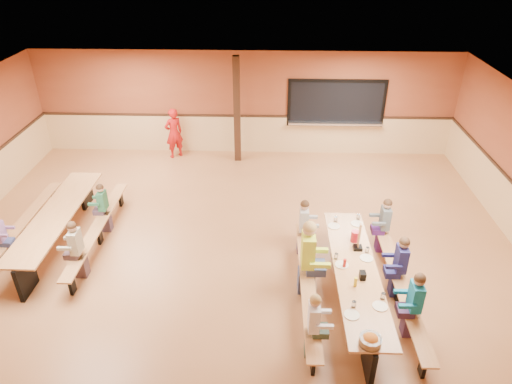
{
  "coord_description": "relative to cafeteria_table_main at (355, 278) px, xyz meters",
  "views": [
    {
      "loc": [
        0.73,
        -7.59,
        5.9
      ],
      "look_at": [
        0.46,
        0.55,
        1.15
      ],
      "focal_mm": 32.0,
      "sensor_mm": 36.0,
      "label": 1
    }
  ],
  "objects": [
    {
      "name": "ground",
      "position": [
        -2.26,
        1.36,
        -0.53
      ],
      "size": [
        12.0,
        12.0,
        0.0
      ],
      "primitive_type": "plane",
      "color": "#9E633B",
      "rests_on": "ground"
    },
    {
      "name": "room_envelope",
      "position": [
        -2.26,
        1.36,
        0.16
      ],
      "size": [
        12.04,
        10.04,
        3.02
      ],
      "color": "brown",
      "rests_on": "ground"
    },
    {
      "name": "kitchen_pass_through",
      "position": [
        0.34,
        6.32,
        0.96
      ],
      "size": [
        2.78,
        0.28,
        1.38
      ],
      "color": "black",
      "rests_on": "ground"
    },
    {
      "name": "structural_post",
      "position": [
        -2.46,
        5.76,
        0.97
      ],
      "size": [
        0.18,
        0.18,
        3.0
      ],
      "primitive_type": "cube",
      "color": "black",
      "rests_on": "ground"
    },
    {
      "name": "cafeteria_table_main",
      "position": [
        0.0,
        0.0,
        0.0
      ],
      "size": [
        1.91,
        3.7,
        0.74
      ],
      "color": "#B87C49",
      "rests_on": "ground"
    },
    {
      "name": "cafeteria_table_second",
      "position": [
        -5.97,
        1.6,
        0.0
      ],
      "size": [
        1.91,
        3.7,
        0.74
      ],
      "color": "#B87C49",
      "rests_on": "ground"
    },
    {
      "name": "seated_child_white_left",
      "position": [
        -0.83,
        -1.21,
        0.08
      ],
      "size": [
        0.37,
        0.3,
        1.2
      ],
      "primitive_type": null,
      "color": "white",
      "rests_on": "ground"
    },
    {
      "name": "seated_adult_yellow",
      "position": [
        -0.83,
        0.27,
        0.22
      ],
      "size": [
        0.51,
        0.42,
        1.49
      ],
      "primitive_type": null,
      "color": "#CDEA37",
      "rests_on": "ground"
    },
    {
      "name": "seated_child_grey_left",
      "position": [
        -0.83,
        1.44,
        0.09
      ],
      "size": [
        0.38,
        0.31,
        1.22
      ],
      "primitive_type": null,
      "color": "#AEAEAE",
      "rests_on": "ground"
    },
    {
      "name": "seated_child_teal_right",
      "position": [
        0.82,
        -0.74,
        0.1
      ],
      "size": [
        0.39,
        0.32,
        1.25
      ],
      "primitive_type": null,
      "color": "#1378A0",
      "rests_on": "ground"
    },
    {
      "name": "seated_child_navy_right",
      "position": [
        0.82,
        0.22,
        0.1
      ],
      "size": [
        0.39,
        0.32,
        1.25
      ],
      "primitive_type": null,
      "color": "navy",
      "rests_on": "ground"
    },
    {
      "name": "seated_child_char_right",
      "position": [
        0.82,
        1.55,
        0.08
      ],
      "size": [
        0.37,
        0.3,
        1.22
      ],
      "primitive_type": null,
      "color": "#535C5F",
      "rests_on": "ground"
    },
    {
      "name": "seated_child_purple_sec",
      "position": [
        -6.8,
        0.88,
        0.03
      ],
      "size": [
        0.32,
        0.26,
        1.11
      ],
      "primitive_type": null,
      "color": "slate",
      "rests_on": "ground"
    },
    {
      "name": "seated_child_green_sec",
      "position": [
        -5.15,
        2.08,
        0.05
      ],
      "size": [
        0.34,
        0.28,
        1.15
      ],
      "primitive_type": null,
      "color": "#286644",
      "rests_on": "ground"
    },
    {
      "name": "seated_child_tan_sec",
      "position": [
        -5.15,
        0.54,
        0.09
      ],
      "size": [
        0.38,
        0.31,
        1.22
      ],
      "primitive_type": null,
      "color": "#A59F86",
      "rests_on": "ground"
    },
    {
      "name": "standing_woman",
      "position": [
        -4.32,
        5.91,
        0.22
      ],
      "size": [
        0.65,
        0.61,
        1.48
      ],
      "primitive_type": "imported",
      "rotation": [
        0.0,
        0.0,
        3.77
      ],
      "color": "#B11514",
      "rests_on": "ground"
    },
    {
      "name": "punch_pitcher",
      "position": [
        0.1,
        0.82,
        0.32
      ],
      "size": [
        0.16,
        0.16,
        0.22
      ],
      "primitive_type": "cylinder",
      "color": "red",
      "rests_on": "cafeteria_table_main"
    },
    {
      "name": "chip_bowl",
      "position": [
        -0.06,
        -1.65,
        0.29
      ],
      "size": [
        0.32,
        0.32,
        0.15
      ],
      "primitive_type": null,
      "color": "orange",
      "rests_on": "cafeteria_table_main"
    },
    {
      "name": "napkin_dispenser",
      "position": [
        0.07,
        -0.24,
        0.28
      ],
      "size": [
        0.1,
        0.14,
        0.13
      ],
      "primitive_type": "cube",
      "color": "black",
      "rests_on": "cafeteria_table_main"
    },
    {
      "name": "condiment_mustard",
      "position": [
        -0.08,
        -0.43,
        0.3
      ],
      "size": [
        0.06,
        0.06,
        0.17
      ],
      "primitive_type": "cylinder",
      "color": "yellow",
      "rests_on": "cafeteria_table_main"
    },
    {
      "name": "condiment_ketchup",
      "position": [
        -0.2,
        0.04,
        0.3
      ],
      "size": [
        0.06,
        0.06,
        0.17
      ],
      "primitive_type": "cylinder",
      "color": "#B2140F",
      "rests_on": "cafeteria_table_main"
    },
    {
      "name": "table_paddle",
      "position": [
        0.12,
        0.58,
        0.35
      ],
      "size": [
        0.16,
        0.16,
        0.56
      ],
      "color": "black",
      "rests_on": "cafeteria_table_main"
    },
    {
      "name": "place_settings",
      "position": [
        -0.0,
        0.0,
        0.27
      ],
      "size": [
        0.65,
        3.3,
        0.11
      ],
      "primitive_type": null,
      "color": "beige",
      "rests_on": "cafeteria_table_main"
    }
  ]
}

